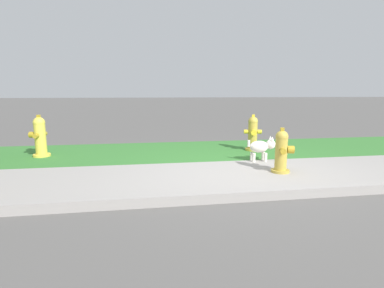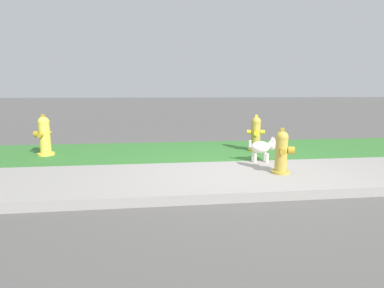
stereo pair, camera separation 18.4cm
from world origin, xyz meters
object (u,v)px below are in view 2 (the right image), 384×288
(small_white_dog, at_px, (263,147))
(fire_hydrant_far_end, at_px, (44,136))
(fire_hydrant_by_grass_verge, at_px, (282,152))
(fire_hydrant_across_street, at_px, (256,134))

(small_white_dog, bearing_deg, fire_hydrant_far_end, 167.41)
(fire_hydrant_by_grass_verge, xyz_separation_m, small_white_dog, (-0.01, 0.80, -0.07))
(fire_hydrant_by_grass_verge, bearing_deg, fire_hydrant_far_end, -98.88)
(fire_hydrant_far_end, height_order, small_white_dog, fire_hydrant_far_end)
(fire_hydrant_far_end, bearing_deg, fire_hydrant_across_street, -79.64)
(fire_hydrant_across_street, distance_m, small_white_dog, 1.03)
(fire_hydrant_by_grass_verge, bearing_deg, fire_hydrant_across_street, -170.74)
(fire_hydrant_across_street, xyz_separation_m, small_white_dog, (-0.20, -1.01, -0.11))
(fire_hydrant_far_end, height_order, fire_hydrant_across_street, fire_hydrant_far_end)
(small_white_dog, bearing_deg, fire_hydrant_across_street, 80.67)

